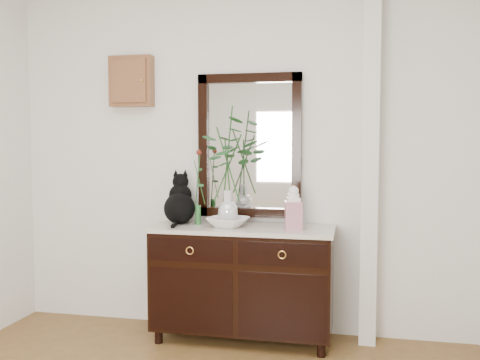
% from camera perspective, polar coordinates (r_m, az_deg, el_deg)
% --- Properties ---
extents(wall_back, '(3.60, 0.04, 2.70)m').
position_cam_1_polar(wall_back, '(4.15, -0.33, 2.42)').
color(wall_back, silver).
rests_on(wall_back, ground).
extents(pilaster, '(0.12, 0.20, 2.70)m').
position_cam_1_polar(pilaster, '(3.97, 13.67, 2.24)').
color(pilaster, silver).
rests_on(pilaster, ground).
extents(sideboard, '(1.33, 0.52, 0.82)m').
position_cam_1_polar(sideboard, '(4.00, 0.31, -10.32)').
color(sideboard, black).
rests_on(sideboard, ground).
extents(wall_mirror, '(0.80, 0.06, 1.10)m').
position_cam_1_polar(wall_mirror, '(4.11, 1.00, 3.66)').
color(wall_mirror, black).
rests_on(wall_mirror, wall_back).
extents(key_cabinet, '(0.35, 0.10, 0.40)m').
position_cam_1_polar(key_cabinet, '(4.40, -11.50, 10.27)').
color(key_cabinet, brown).
rests_on(key_cabinet, wall_back).
extents(cat, '(0.33, 0.38, 0.39)m').
position_cam_1_polar(cat, '(4.09, -6.47, -1.93)').
color(cat, black).
rests_on(cat, sideboard).
extents(lotus_bowl, '(0.35, 0.35, 0.07)m').
position_cam_1_polar(lotus_bowl, '(3.91, -1.30, -4.51)').
color(lotus_bowl, white).
rests_on(lotus_bowl, sideboard).
extents(vase_branches, '(0.46, 0.46, 0.87)m').
position_cam_1_polar(vase_branches, '(3.87, -1.31, 1.65)').
color(vase_branches, silver).
rests_on(vase_branches, lotus_bowl).
extents(bud_vase_rose, '(0.08, 0.08, 0.57)m').
position_cam_1_polar(bud_vase_rose, '(4.01, -4.51, -0.71)').
color(bud_vase_rose, '#2A682F').
rests_on(bud_vase_rose, sideboard).
extents(ginger_jar, '(0.14, 0.14, 0.32)m').
position_cam_1_polar(ginger_jar, '(3.79, 5.72, -2.90)').
color(ginger_jar, silver).
rests_on(ginger_jar, sideboard).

